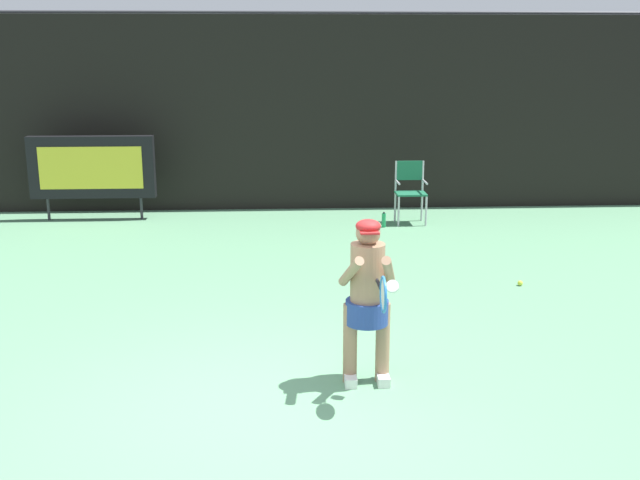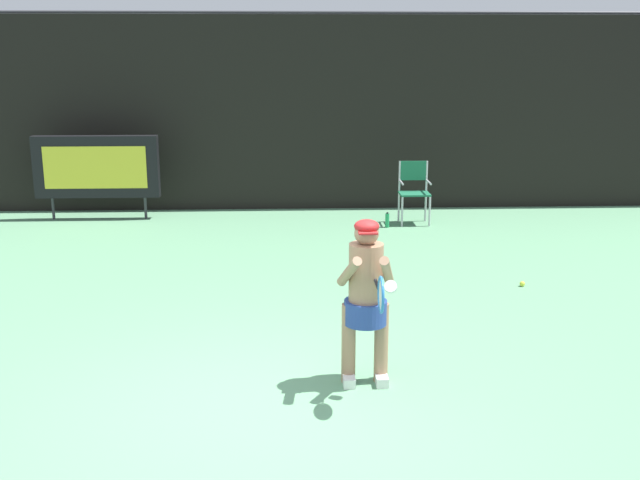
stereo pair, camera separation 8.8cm
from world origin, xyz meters
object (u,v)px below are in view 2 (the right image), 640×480
at_px(scoreboard, 96,167).
at_px(umpire_chair, 414,188).
at_px(water_bottle, 387,220).
at_px(tennis_ball_loose, 522,284).
at_px(tennis_player, 366,294).
at_px(tennis_racket, 381,294).

bearing_deg(scoreboard, umpire_chair, -5.71).
bearing_deg(water_bottle, tennis_ball_loose, -68.79).
relative_size(tennis_player, tennis_racket, 2.55).
distance_m(umpire_chair, tennis_racket, 7.20).
bearing_deg(umpire_chair, scoreboard, 174.29).
distance_m(umpire_chair, tennis_player, 6.71).
xyz_separation_m(umpire_chair, tennis_player, (-1.51, -6.54, 0.23)).
bearing_deg(scoreboard, water_bottle, -9.91).
xyz_separation_m(water_bottle, tennis_player, (-1.01, -6.21, 0.73)).
bearing_deg(tennis_player, water_bottle, 80.77).
bearing_deg(water_bottle, umpire_chair, 33.34).
height_order(scoreboard, water_bottle, scoreboard).
height_order(tennis_player, tennis_ball_loose, tennis_player).
distance_m(umpire_chair, tennis_ball_loose, 3.87).
xyz_separation_m(tennis_player, tennis_racket, (0.07, -0.51, 0.17)).
bearing_deg(scoreboard, tennis_player, -60.01).
bearing_deg(water_bottle, tennis_racket, -97.98).
height_order(tennis_racket, tennis_ball_loose, tennis_racket).
height_order(scoreboard, tennis_racket, scoreboard).
bearing_deg(water_bottle, scoreboard, 170.09).
bearing_deg(tennis_player, tennis_ball_loose, 50.25).
bearing_deg(tennis_player, umpire_chair, 76.98).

